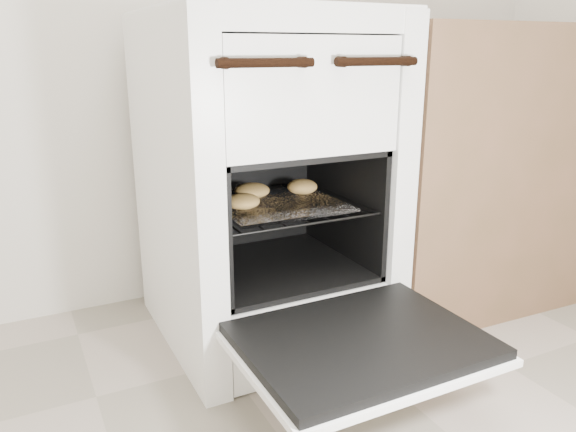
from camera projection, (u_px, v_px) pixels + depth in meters
name	position (u px, v px, depth m)	size (l,w,h in m)	color
stove	(265.00, 186.00, 1.57)	(0.59, 0.65, 0.90)	white
oven_door	(361.00, 343.00, 1.22)	(0.53, 0.41, 0.04)	black
oven_rack	(275.00, 205.00, 1.52)	(0.43, 0.41, 0.01)	black
foil_sheet	(278.00, 204.00, 1.51)	(0.33, 0.29, 0.01)	white
baked_rolls	(265.00, 192.00, 1.53)	(0.32, 0.22, 0.04)	tan
counter	(472.00, 163.00, 1.89)	(0.88, 0.59, 0.88)	brown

